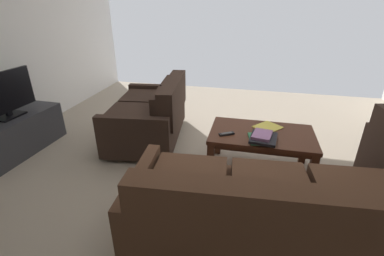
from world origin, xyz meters
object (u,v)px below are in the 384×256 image
sofa_main (271,216)px  coffee_table (261,139)px  tv_stand (16,135)px  flat_tv (3,95)px  book_stack (262,137)px  loose_magazine (268,127)px  loveseat_near (152,115)px  tv_remote (227,134)px

sofa_main → coffee_table: (0.07, -1.10, 0.05)m
tv_stand → flat_tv: size_ratio=1.44×
book_stack → loose_magazine: 0.34m
tv_stand → loveseat_near: bearing=-155.1°
flat_tv → book_stack: size_ratio=2.50×
tv_remote → tv_stand: bearing=2.4°
loveseat_near → flat_tv: 1.70m
tv_stand → tv_remote: bearing=-177.6°
sofa_main → book_stack: 0.94m
loveseat_near → tv_remote: (-1.05, 0.59, 0.12)m
flat_tv → loose_magazine: (-2.97, -0.39, -0.27)m
sofa_main → tv_remote: bearing=-66.5°
sofa_main → tv_stand: 3.10m
tv_stand → book_stack: size_ratio=3.61×
loveseat_near → tv_stand: 1.66m
tv_stand → flat_tv: 0.51m
loveseat_near → coffee_table: (-1.41, 0.46, 0.04)m
book_stack → flat_tv: bearing=1.1°
tv_stand → book_stack: 2.92m
loveseat_near → coffee_table: bearing=161.8°
sofa_main → tv_stand: (2.98, -0.87, -0.11)m
loveseat_near → tv_remote: 1.21m
flat_tv → book_stack: bearing=-178.9°
loveseat_near → book_stack: loveseat_near is taller
sofa_main → coffee_table: bearing=-86.5°
loose_magazine → loveseat_near: bearing=28.2°
book_stack → tv_remote: size_ratio=1.99×
loveseat_near → book_stack: bearing=155.3°
sofa_main → flat_tv: (2.98, -0.87, 0.39)m
loveseat_near → loose_magazine: (-1.47, 0.31, 0.12)m
tv_remote → sofa_main: bearing=113.5°
loveseat_near → tv_stand: size_ratio=1.25×
loveseat_near → book_stack: (-1.40, 0.64, 0.15)m
tv_remote → loose_magazine: tv_remote is taller
tv_stand → book_stack: bearing=-178.9°
coffee_table → flat_tv: size_ratio=1.34×
sofa_main → coffee_table: size_ratio=1.94×
sofa_main → loose_magazine: bearing=-89.7°
coffee_table → sofa_main: bearing=93.5°
coffee_table → flat_tv: flat_tv is taller
tv_remote → loveseat_near: bearing=-29.5°
tv_stand → loose_magazine: 3.00m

